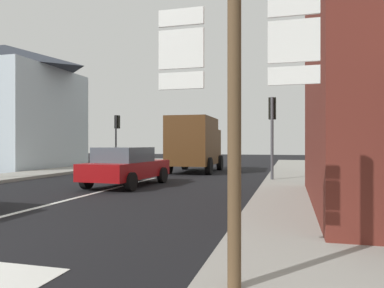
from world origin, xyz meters
The scene contains 9 objects.
ground_plane centered at (0.00, 10.00, 0.00)m, with size 80.00×80.00×0.00m, color black.
sidewalk_right centered at (6.37, 8.00, 0.07)m, with size 2.56×44.00×0.14m, color gray.
lane_centre_stripe centered at (0.00, 6.00, 0.01)m, with size 0.16×12.00×0.01m, color silver.
clapboard_house_left centered at (-11.81, 15.78, 4.06)m, with size 8.24×8.57×8.04m.
sedan_far centered at (0.10, 8.73, 0.76)m, with size 2.18×4.30×1.47m.
delivery_truck centered at (0.92, 15.92, 1.65)m, with size 2.56×5.04×3.05m.
route_sign_post centered at (5.55, -0.27, 1.91)m, with size 1.66×0.14×3.20m.
traffic_light_near_right centered at (5.39, 11.46, 2.60)m, with size 0.30×0.49×3.52m.
traffic_light_far_left centered at (-5.39, 18.86, 2.63)m, with size 0.30×0.49×3.55m.
Camera 1 is at (6.10, -3.98, 1.61)m, focal length 34.15 mm.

